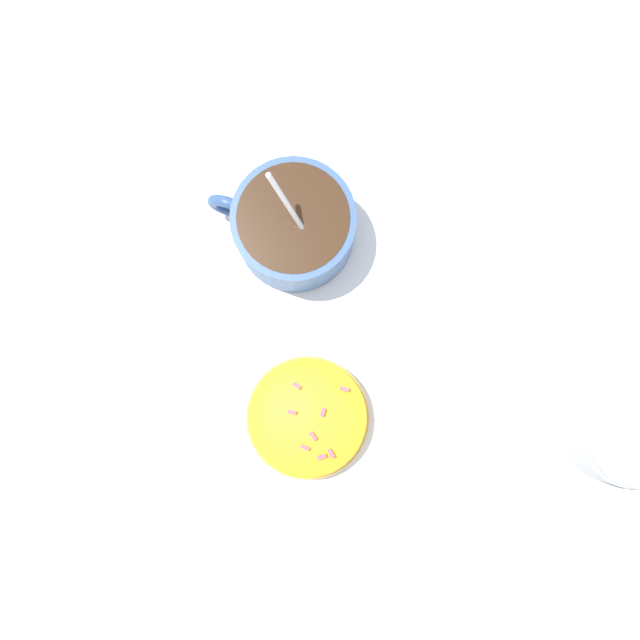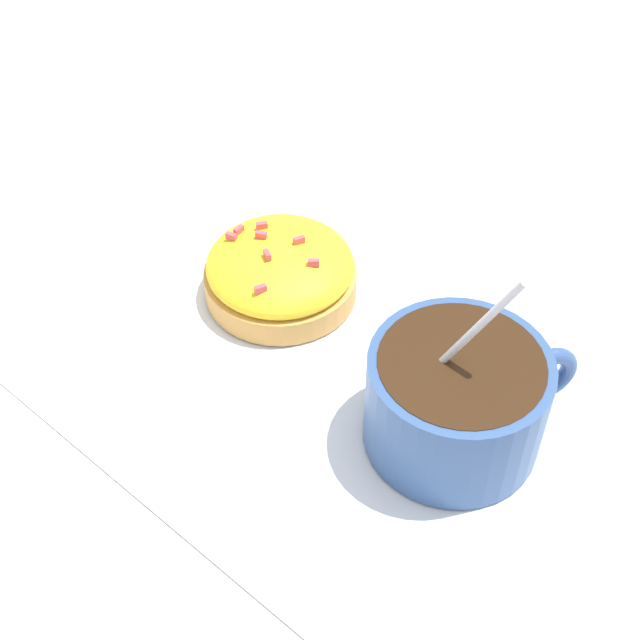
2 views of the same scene
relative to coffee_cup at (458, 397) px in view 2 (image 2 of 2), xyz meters
name	(u,v)px [view 2 (image 2 of 2)]	position (x,y,z in m)	size (l,w,h in m)	color
ground_plane	(356,364)	(-0.07, 0.01, -0.04)	(3.00, 3.00, 0.00)	#B2B2B7
paper_napkin	(356,362)	(-0.07, 0.01, -0.03)	(0.30, 0.30, 0.00)	white
coffee_cup	(458,397)	(0.00, 0.00, 0.00)	(0.10, 0.11, 0.12)	#335184
frosted_pastry	(280,271)	(-0.15, 0.02, -0.02)	(0.10, 0.10, 0.04)	#D19347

